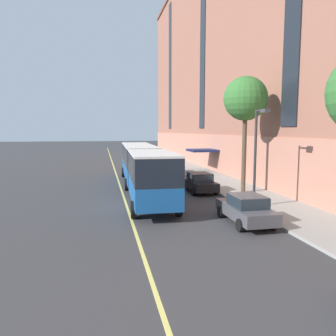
# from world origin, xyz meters

# --- Properties ---
(ground_plane) EXTENTS (260.00, 260.00, 0.00)m
(ground_plane) POSITION_xyz_m (0.00, 0.00, 0.00)
(ground_plane) COLOR #38383A
(sidewalk) EXTENTS (4.38, 160.00, 0.15)m
(sidewalk) POSITION_xyz_m (8.97, 3.00, 0.07)
(sidewalk) COLOR #9E9B93
(sidewalk) RESTS_ON ground
(city_bus) EXTENTS (3.41, 20.22, 3.59)m
(city_bus) POSITION_xyz_m (1.28, 5.20, 2.08)
(city_bus) COLOR #19569E
(city_bus) RESTS_ON ground
(parked_car_darkgray_0) EXTENTS (1.99, 4.30, 1.56)m
(parked_car_darkgray_0) POSITION_xyz_m (5.49, -5.48, 0.78)
(parked_car_darkgray_0) COLOR #4C4C51
(parked_car_darkgray_0) RESTS_ON ground
(parked_car_silver_1) EXTENTS (1.94, 4.22, 1.56)m
(parked_car_silver_1) POSITION_xyz_m (5.65, 26.62, 0.78)
(parked_car_silver_1) COLOR #B7B7BC
(parked_car_silver_1) RESTS_ON ground
(parked_car_green_2) EXTENTS (2.16, 4.48, 1.56)m
(parked_car_green_2) POSITION_xyz_m (5.65, 15.02, 0.78)
(parked_car_green_2) COLOR #23603D
(parked_car_green_2) RESTS_ON ground
(parked_car_black_5) EXTENTS (2.11, 4.55, 1.56)m
(parked_car_black_5) POSITION_xyz_m (5.64, 3.60, 0.78)
(parked_car_black_5) COLOR black
(parked_car_black_5) RESTS_ON ground
(street_tree_mid_block) EXTENTS (3.31, 3.31, 8.80)m
(street_tree_mid_block) POSITION_xyz_m (8.75, 2.09, 7.21)
(street_tree_mid_block) COLOR brown
(street_tree_mid_block) RESTS_ON sidewalk
(street_lamp) EXTENTS (0.36, 1.48, 6.04)m
(street_lamp) POSITION_xyz_m (7.38, -2.80, 3.92)
(street_lamp) COLOR #2D2D30
(street_lamp) RESTS_ON sidewalk
(lane_centerline) EXTENTS (0.16, 140.00, 0.01)m
(lane_centerline) POSITION_xyz_m (-0.42, 3.00, 0.00)
(lane_centerline) COLOR #E0D66B
(lane_centerline) RESTS_ON ground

